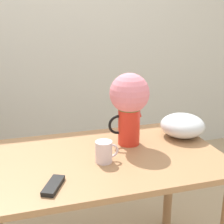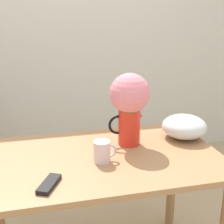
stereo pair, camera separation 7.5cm
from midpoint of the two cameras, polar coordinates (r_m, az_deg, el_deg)
The scene contains 6 objects.
wall_back at distance 3.03m, azimuth -7.14°, elevation 14.75°, with size 8.00×0.05×2.60m.
table at distance 1.66m, azimuth -1.05°, elevation -11.77°, with size 1.25×0.74×0.76m.
flower_vase at distance 1.67m, azimuth 4.52°, elevation 1.96°, with size 0.22×0.21×0.40m.
coffee_mug at distance 1.53m, azimuth -0.33°, elevation -7.25°, with size 0.12×0.08×0.11m.
white_bowl at distance 1.87m, azimuth 14.20°, elevation -2.60°, with size 0.26×0.26×0.13m.
remote_control at distance 1.37m, azimuth -9.86°, elevation -12.86°, with size 0.11×0.16×0.02m.
Camera 2 is at (-0.32, -1.38, 1.46)m, focal length 50.00 mm.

